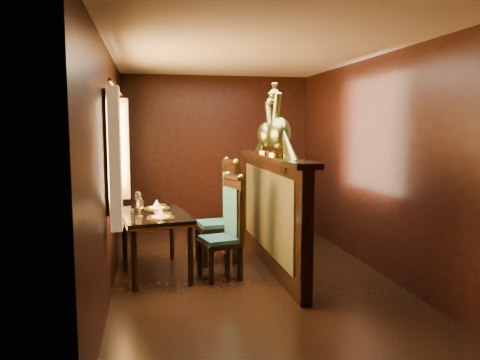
{
  "coord_description": "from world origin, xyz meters",
  "views": [
    {
      "loc": [
        -1.11,
        -5.03,
        1.7
      ],
      "look_at": [
        -0.08,
        0.17,
        1.08
      ],
      "focal_mm": 35.0,
      "sensor_mm": 36.0,
      "label": 1
    }
  ],
  "objects": [
    {
      "name": "ground",
      "position": [
        0.0,
        0.0,
        0.0
      ],
      "size": [
        5.0,
        5.0,
        0.0
      ],
      "primitive_type": "plane",
      "color": "black",
      "rests_on": "ground"
    },
    {
      "name": "dining_table",
      "position": [
        -1.05,
        0.31,
        0.64
      ],
      "size": [
        0.88,
        1.29,
        0.91
      ],
      "rotation": [
        0.0,
        0.0,
        0.13
      ],
      "color": "black",
      "rests_on": "ground"
    },
    {
      "name": "peacock_left",
      "position": [
        0.33,
        -0.0,
        1.78
      ],
      "size": [
        0.26,
        0.7,
        0.83
      ],
      "primitive_type": null,
      "color": "#1A503B",
      "rests_on": "partition"
    },
    {
      "name": "peacock_right",
      "position": [
        0.33,
        0.54,
        1.73
      ],
      "size": [
        0.23,
        0.62,
        0.73
      ],
      "primitive_type": null,
      "color": "#1A503B",
      "rests_on": "partition"
    },
    {
      "name": "chair_right",
      "position": [
        -0.18,
        0.65,
        0.68
      ],
      "size": [
        0.53,
        0.55,
        1.31
      ],
      "rotation": [
        0.0,
        0.0,
        0.13
      ],
      "color": "black",
      "rests_on": "ground"
    },
    {
      "name": "partition",
      "position": [
        0.32,
        0.3,
        0.71
      ],
      "size": [
        0.26,
        2.7,
        1.36
      ],
      "color": "black",
      "rests_on": "ground"
    },
    {
      "name": "chair_left",
      "position": [
        -0.24,
        0.04,
        0.61
      ],
      "size": [
        0.52,
        0.53,
        1.18
      ],
      "rotation": [
        0.0,
        0.0,
        0.25
      ],
      "color": "black",
      "rests_on": "ground"
    },
    {
      "name": "room_shell",
      "position": [
        -0.09,
        0.02,
        1.58
      ],
      "size": [
        3.04,
        5.04,
        2.52
      ],
      "color": "black",
      "rests_on": "ground"
    }
  ]
}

